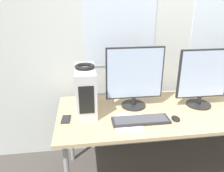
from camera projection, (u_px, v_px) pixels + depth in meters
The scene contains 10 objects.
wall_back at pixel (173, 29), 2.24m from camera, with size 8.00×0.07×2.70m.
desk at pixel (188, 112), 2.00m from camera, with size 2.34×0.80×0.72m.
pc_tower at pixel (86, 90), 1.88m from camera, with size 0.17×0.43×0.38m.
headphones at pixel (85, 66), 1.81m from camera, with size 0.16×0.16×0.03m.
monitor_main at pixel (135, 77), 1.91m from camera, with size 0.51×0.22×0.55m.
monitor_right_near at pixel (203, 78), 1.93m from camera, with size 0.46×0.22×0.53m.
keyboard at pixel (141, 120), 1.76m from camera, with size 0.46×0.15×0.02m.
mouse at pixel (176, 118), 1.78m from camera, with size 0.07×0.09×0.03m.
cell_phone at pixel (66, 119), 1.78m from camera, with size 0.08×0.13×0.01m.
paper_sheet_left at pixel (129, 122), 1.75m from camera, with size 0.26×0.33×0.00m.
Camera 1 is at (-0.93, -1.25, 1.64)m, focal length 35.00 mm.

